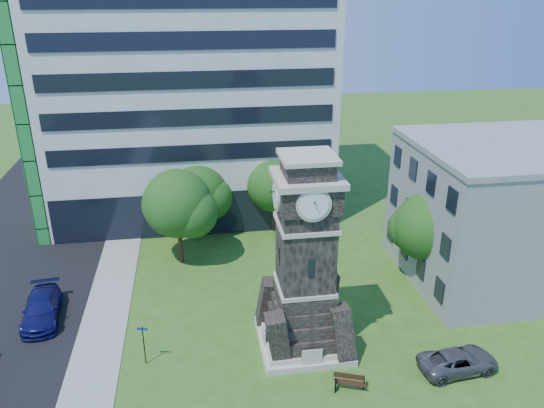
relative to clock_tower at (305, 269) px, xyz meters
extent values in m
plane|color=#2E5C1A|center=(-3.00, -2.00, -5.28)|extent=(160.00, 160.00, 0.00)
cube|color=gray|center=(-12.50, 3.00, -5.25)|extent=(3.00, 70.00, 0.06)
cube|color=beige|center=(0.00, 0.00, -5.08)|extent=(5.40, 5.40, 0.40)
cube|color=beige|center=(0.00, 0.00, -4.73)|extent=(4.80, 4.80, 0.30)
cube|color=black|center=(0.00, 0.00, 1.92)|extent=(3.00, 3.00, 6.40)
cube|color=beige|center=(0.00, 0.00, -1.08)|extent=(3.25, 3.25, 0.25)
cube|color=beige|center=(0.00, 0.00, 2.92)|extent=(3.25, 3.25, 0.25)
cube|color=black|center=(0.00, -1.52, 0.92)|extent=(0.35, 0.08, 1.10)
cube|color=black|center=(0.00, 0.00, 4.72)|extent=(3.30, 3.30, 1.60)
cube|color=beige|center=(0.00, 0.00, 5.62)|extent=(3.70, 3.70, 0.35)
cylinder|color=white|center=(0.00, -1.77, 4.72)|extent=(1.56, 0.06, 1.56)
cylinder|color=white|center=(-1.77, 0.00, 4.72)|extent=(0.06, 1.56, 1.56)
cube|color=black|center=(0.00, 0.00, 6.22)|extent=(2.60, 2.60, 0.90)
cube|color=beige|center=(0.00, 0.00, 6.82)|extent=(3.00, 3.00, 0.25)
cube|color=silver|center=(-6.00, 24.00, 8.72)|extent=(25.00, 15.00, 28.00)
cube|color=black|center=(-6.00, 16.80, -3.28)|extent=(24.50, 0.80, 4.00)
cube|color=gray|center=(17.00, 6.00, -0.28)|extent=(15.00, 12.00, 10.00)
cube|color=gray|center=(17.00, 6.00, 4.92)|extent=(15.20, 12.20, 0.40)
imported|color=#11114C|center=(-16.57, 5.19, -4.49)|extent=(2.78, 5.64, 1.58)
imported|color=#4D4D52|center=(8.28, -3.81, -4.64)|extent=(4.81, 2.57, 1.28)
cube|color=black|center=(0.89, -4.36, -4.94)|extent=(0.06, 0.43, 0.67)
cube|color=black|center=(2.52, -4.36, -4.94)|extent=(0.06, 0.43, 0.67)
cube|color=black|center=(1.71, -4.36, -4.85)|extent=(1.73, 0.46, 0.04)
cube|color=black|center=(1.71, -4.15, -4.58)|extent=(1.73, 0.04, 0.38)
cylinder|color=black|center=(-9.52, -0.46, -3.99)|extent=(0.06, 0.06, 2.58)
cube|color=navy|center=(-9.52, -0.46, -2.86)|extent=(0.62, 0.04, 0.15)
cylinder|color=#332114|center=(-7.47, 11.69, -3.81)|extent=(0.36, 0.36, 2.94)
sphere|color=#1C5A1A|center=(-7.47, 11.69, -0.21)|extent=(5.33, 5.33, 5.33)
sphere|color=#1C5A1A|center=(-6.41, 11.16, -0.78)|extent=(4.00, 4.00, 4.00)
sphere|color=#1C5A1A|center=(-8.41, 12.36, -0.54)|extent=(3.73, 3.73, 3.73)
cylinder|color=#332114|center=(-5.84, 16.94, -4.14)|extent=(0.32, 0.32, 2.28)
sphere|color=#1B591A|center=(-5.84, 16.94, -1.35)|extent=(5.16, 5.16, 5.16)
sphere|color=#1B591A|center=(-4.81, 16.43, -1.79)|extent=(3.87, 3.87, 3.87)
sphere|color=#1B591A|center=(-6.74, 17.59, -1.60)|extent=(3.61, 3.61, 3.61)
cylinder|color=#332114|center=(0.75, 16.52, -4.03)|extent=(0.39, 0.39, 2.50)
sphere|color=#2A5E1C|center=(0.75, 16.52, -0.97)|extent=(4.67, 4.67, 4.67)
sphere|color=#2A5E1C|center=(1.68, 16.05, -1.46)|extent=(3.50, 3.50, 3.50)
sphere|color=#2A5E1C|center=(-0.07, 17.10, -1.25)|extent=(3.27, 3.27, 3.27)
cylinder|color=#332114|center=(10.15, 5.62, -3.93)|extent=(0.36, 0.36, 2.70)
sphere|color=#28681F|center=(10.15, 5.62, -0.63)|extent=(4.93, 4.93, 4.93)
sphere|color=#28681F|center=(11.13, 5.12, -1.16)|extent=(3.70, 3.70, 3.70)
sphere|color=#28681F|center=(9.29, 6.23, -0.93)|extent=(3.45, 3.45, 3.45)
camera|label=1|loc=(-6.05, -26.46, 15.36)|focal=35.00mm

